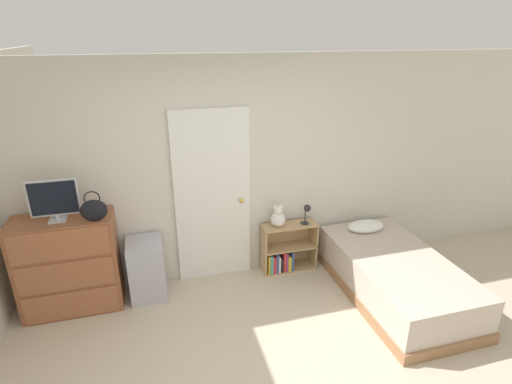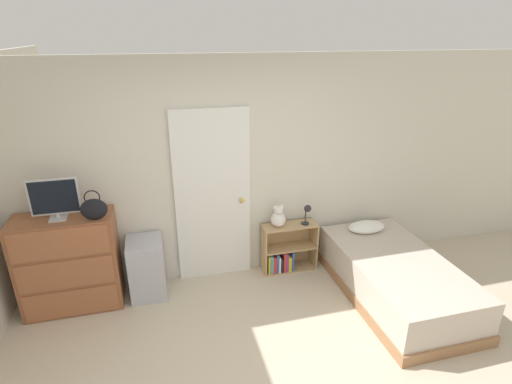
# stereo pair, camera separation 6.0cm
# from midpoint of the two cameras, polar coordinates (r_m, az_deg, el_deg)

# --- Properties ---
(wall_back) EXTENTS (10.00, 0.06, 2.55)m
(wall_back) POSITION_cam_midpoint_polar(r_m,az_deg,el_deg) (4.49, -5.49, 2.71)
(wall_back) COLOR beige
(wall_back) RESTS_ON ground_plane
(door_closed) EXTENTS (0.86, 0.09, 2.01)m
(door_closed) POSITION_cam_midpoint_polar(r_m,az_deg,el_deg) (4.53, -5.79, -0.75)
(door_closed) COLOR white
(door_closed) RESTS_ON ground_plane
(dresser) EXTENTS (0.97, 0.44, 1.04)m
(dresser) POSITION_cam_midpoint_polar(r_m,az_deg,el_deg) (4.60, -24.73, -9.21)
(dresser) COLOR brown
(dresser) RESTS_ON ground_plane
(tv) EXTENTS (0.46, 0.16, 0.42)m
(tv) POSITION_cam_midpoint_polar(r_m,az_deg,el_deg) (4.28, -26.49, -0.82)
(tv) COLOR #B7B7BC
(tv) RESTS_ON dresser
(handbag) EXTENTS (0.25, 0.09, 0.31)m
(handbag) POSITION_cam_midpoint_polar(r_m,az_deg,el_deg) (4.15, -21.77, -2.25)
(handbag) COLOR black
(handbag) RESTS_ON dresser
(storage_bin) EXTENTS (0.38, 0.42, 0.67)m
(storage_bin) POSITION_cam_midpoint_polar(r_m,az_deg,el_deg) (4.62, -14.96, -10.42)
(storage_bin) COLOR #ADADB7
(storage_bin) RESTS_ON ground_plane
(bookshelf) EXTENTS (0.66, 0.25, 0.61)m
(bookshelf) POSITION_cam_midpoint_polar(r_m,az_deg,el_deg) (4.96, 4.50, -8.53)
(bookshelf) COLOR tan
(bookshelf) RESTS_ON ground_plane
(teddy_bear) EXTENTS (0.18, 0.18, 0.27)m
(teddy_bear) POSITION_cam_midpoint_polar(r_m,az_deg,el_deg) (4.70, 3.58, -3.64)
(teddy_bear) COLOR silver
(teddy_bear) RESTS_ON bookshelf
(desk_lamp) EXTENTS (0.11, 0.10, 0.25)m
(desk_lamp) POSITION_cam_midpoint_polar(r_m,az_deg,el_deg) (4.76, 7.69, -2.70)
(desk_lamp) COLOR #262628
(desk_lamp) RESTS_ON bookshelf
(bed) EXTENTS (1.03, 1.90, 0.58)m
(bed) POSITION_cam_midpoint_polar(r_m,az_deg,el_deg) (4.75, 19.55, -11.35)
(bed) COLOR #996B47
(bed) RESTS_ON ground_plane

